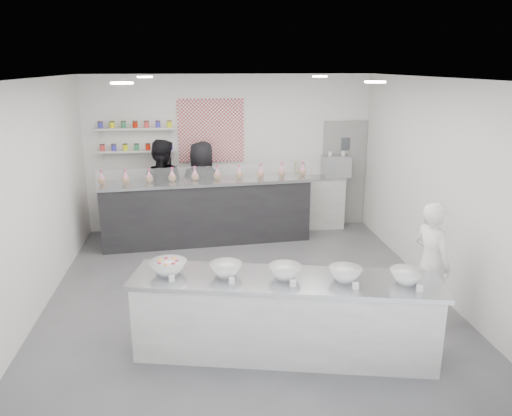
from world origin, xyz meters
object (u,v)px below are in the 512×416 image
at_px(back_bar, 207,211).
at_px(espresso_ledge, 309,202).
at_px(staff_left, 162,190).
at_px(espresso_machine, 336,166).
at_px(staff_right, 202,190).
at_px(prep_counter, 284,316).
at_px(woman_prep, 431,264).

relative_size(back_bar, espresso_ledge, 2.71).
bearing_deg(staff_left, espresso_ledge, -163.54).
distance_m(back_bar, espresso_machine, 2.71).
relative_size(espresso_machine, staff_right, 0.29).
distance_m(espresso_machine, staff_left, 3.41).
height_order(back_bar, staff_right, staff_right).
bearing_deg(prep_counter, back_bar, 113.48).
xyz_separation_m(prep_counter, espresso_ledge, (1.27, 4.44, 0.06)).
relative_size(prep_counter, staff_right, 1.87).
xyz_separation_m(back_bar, staff_left, (-0.82, 0.29, 0.35)).
height_order(prep_counter, staff_right, staff_right).
relative_size(back_bar, woman_prep, 2.38).
bearing_deg(back_bar, staff_left, 155.38).
xyz_separation_m(woman_prep, staff_right, (-2.76, 3.69, 0.12)).
height_order(woman_prep, staff_right, staff_right).
bearing_deg(prep_counter, espresso_machine, 80.20).
relative_size(espresso_ledge, woman_prep, 0.88).
xyz_separation_m(espresso_machine, staff_right, (-2.63, -0.25, -0.33)).
height_order(espresso_machine, staff_right, staff_right).
bearing_deg(woman_prep, back_bar, 21.89).
relative_size(back_bar, staff_right, 2.08).
distance_m(prep_counter, staff_left, 4.44).
bearing_deg(prep_counter, espresso_ledge, 86.32).
bearing_deg(woman_prep, espresso_ledge, -7.53).
height_order(prep_counter, woman_prep, woman_prep).
height_order(prep_counter, staff_left, staff_left).
xyz_separation_m(back_bar, staff_right, (-0.07, 0.36, 0.32)).
distance_m(espresso_machine, staff_right, 2.66).
xyz_separation_m(espresso_machine, woman_prep, (0.13, -3.94, -0.45)).
bearing_deg(espresso_ledge, woman_prep, -80.42).
bearing_deg(staff_right, prep_counter, 115.88).
xyz_separation_m(back_bar, espresso_machine, (2.56, 0.61, 0.65)).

